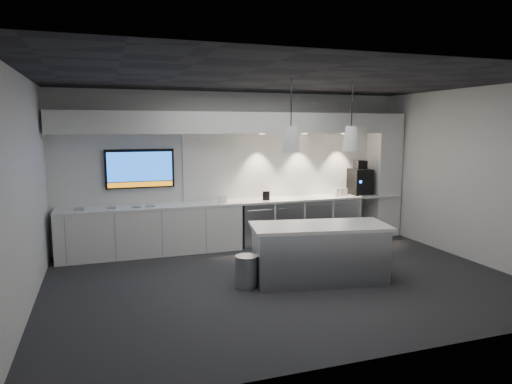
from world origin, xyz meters
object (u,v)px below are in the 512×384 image
object	(u,v)px
wall_tv	(140,169)
island	(319,253)
bin	(247,271)
coffee_machine	(360,181)

from	to	relation	value
wall_tv	island	world-z (taller)	wall_tv
wall_tv	island	distance (m)	3.72
island	bin	world-z (taller)	island
coffee_machine	island	bearing A→B (deg)	-130.17
bin	coffee_machine	size ratio (longest dim) A/B	0.65
wall_tv	island	size ratio (longest dim) A/B	0.58
wall_tv	coffee_machine	xyz separation A→B (m)	(4.52, -0.25, -0.36)
island	wall_tv	bearing A→B (deg)	142.63
bin	wall_tv	bearing A→B (deg)	116.53
wall_tv	bin	distance (m)	3.13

